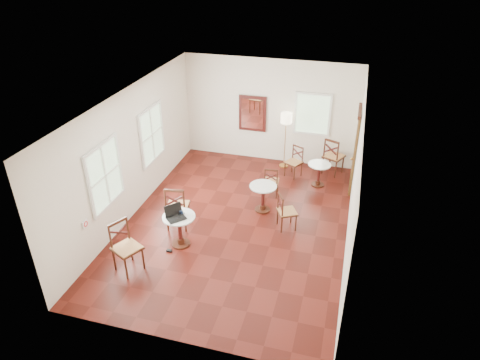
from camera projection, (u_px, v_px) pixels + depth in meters
The scene contains 17 objects.
ground at pixel (237, 223), 10.07m from camera, with size 7.00×7.00×0.00m, color #4F140D.
room_shell at pixel (237, 145), 9.39m from camera, with size 5.02×7.02×3.01m.
cafe_table_near at pixel (180, 227), 9.17m from camera, with size 0.69×0.69×0.73m.
cafe_table_mid at pixel (263, 195), 10.35m from camera, with size 0.65×0.65×0.69m.
cafe_table_back at pixel (319, 172), 11.44m from camera, with size 0.60×0.60×0.64m.
chair_near_a at pixel (177, 207), 9.71m from camera, with size 0.58×0.58×1.09m.
chair_near_b at pixel (126, 247), 8.45m from camera, with size 0.66×0.66×1.07m.
chair_mid_a at pixel (271, 181), 10.98m from camera, with size 0.41×0.41×0.82m.
chair_mid_b at pixel (286, 211), 9.71m from camera, with size 0.55×0.55×0.88m.
chair_back_a at pixel (333, 156), 11.94m from camera, with size 0.66×0.66×1.08m.
chair_back_b at pixel (294, 162), 11.88m from camera, with size 0.54×0.54×0.87m.
floor_lamp at pixel (286, 122), 11.91m from camera, with size 0.32×0.32×1.63m.
laptop at pixel (175, 215), 8.96m from camera, with size 0.48×0.49×0.27m.
mouse at pixel (179, 217), 8.96m from camera, with size 0.10×0.06×0.04m, color black.
navy_mug at pixel (182, 213), 9.07m from camera, with size 0.11×0.07×0.09m.
water_glass at pixel (180, 213), 9.04m from camera, with size 0.06×0.06×0.10m, color white.
power_adapter at pixel (169, 251), 9.16m from camera, with size 0.11×0.07×0.04m, color black.
Camera 1 is at (2.28, -7.95, 5.83)m, focal length 32.34 mm.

